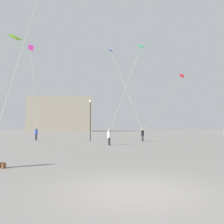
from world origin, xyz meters
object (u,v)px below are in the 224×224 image
person_in_black (143,134)px  kite_magenta_delta (31,50)px  kite_cobalt_diamond (112,53)px  lamppost_east (90,114)px  person_in_white (109,136)px  person_in_blue (36,133)px  kite_lime_delta (14,39)px  building_left_hall (61,115)px  kite_crimson_diamond (181,76)px  kite_emerald_diamond (141,47)px  handbag_beside_flyer (2,165)px

person_in_black → kite_magenta_delta: kite_magenta_delta is taller
kite_cobalt_diamond → lamppost_east: (-3.00, -8.76, -10.92)m
person_in_white → lamppost_east: bearing=-142.5°
person_in_blue → kite_magenta_delta: 12.91m
person_in_white → kite_magenta_delta: bearing=-115.7°
person_in_blue → kite_lime_delta: (1.62, -12.14, 8.25)m
person_in_blue → kite_lime_delta: kite_lime_delta is taller
person_in_white → building_left_hall: (-18.51, 70.95, 5.90)m
kite_magenta_delta → lamppost_east: kite_magenta_delta is taller
kite_crimson_diamond → kite_magenta_delta: (-25.01, -6.57, 2.37)m
kite_emerald_diamond → lamppost_east: size_ratio=1.70×
person_in_blue → kite_cobalt_diamond: size_ratio=0.12×
handbag_beside_flyer → person_in_white: bearing=68.5°
person_in_blue → handbag_beside_flyer: 21.58m
person_in_blue → kite_cobalt_diamond: (10.42, 7.10, 13.48)m
kite_cobalt_diamond → kite_magenta_delta: 13.02m
kite_lime_delta → person_in_black: bearing=37.0°
kite_crimson_diamond → handbag_beside_flyer: size_ratio=40.77×
person_in_black → kite_crimson_diamond: kite_crimson_diamond is taller
building_left_hall → kite_emerald_diamond: bearing=-72.9°
person_in_black → kite_cobalt_diamond: bearing=142.6°
kite_magenta_delta → person_in_black: bearing=-19.9°
kite_cobalt_diamond → person_in_white: bearing=-92.4°
person_in_white → kite_crimson_diamond: size_ratio=0.12×
kite_lime_delta → lamppost_east: (5.80, 10.48, -5.69)m
kite_cobalt_diamond → kite_emerald_diamond: (2.56, -15.70, -4.54)m
person_in_white → lamppost_east: (-2.33, 7.07, 2.64)m
kite_cobalt_diamond → kite_lime_delta: size_ratio=1.67×
kite_emerald_diamond → kite_crimson_diamond: (10.18, 18.06, 1.13)m
kite_lime_delta → lamppost_east: kite_lime_delta is taller
kite_emerald_diamond → kite_crimson_diamond: size_ratio=0.69×
handbag_beside_flyer → person_in_black: bearing=63.5°
person_in_blue → kite_emerald_diamond: kite_emerald_diamond is taller
kite_magenta_delta → lamppost_east: size_ratio=2.42×
person_in_blue → kite_lime_delta: 14.77m
kite_lime_delta → kite_crimson_diamond: (21.53, 21.60, 1.82)m
building_left_hall → kite_magenta_delta: bearing=-83.4°
person_in_black → building_left_hall: 69.17m
lamppost_east → person_in_black: bearing=-10.2°
person_in_blue → kite_cobalt_diamond: 18.45m
kite_crimson_diamond → lamppost_east: 20.68m
handbag_beside_flyer → kite_cobalt_diamond: bearing=78.9°
person_in_white → kite_magenta_delta: 20.65m
person_in_blue → kite_cobalt_diamond: bearing=-133.0°
person_in_blue → person_in_white: bearing=150.8°
kite_magenta_delta → handbag_beside_flyer: size_ratio=39.99×
kite_emerald_diamond → handbag_beside_flyer: 17.73m
person_in_black → kite_magenta_delta: (-15.83, 5.73, 12.54)m
building_left_hall → person_in_white: bearing=-75.4°
person_in_white → kite_emerald_diamond: (3.23, 0.14, 9.02)m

